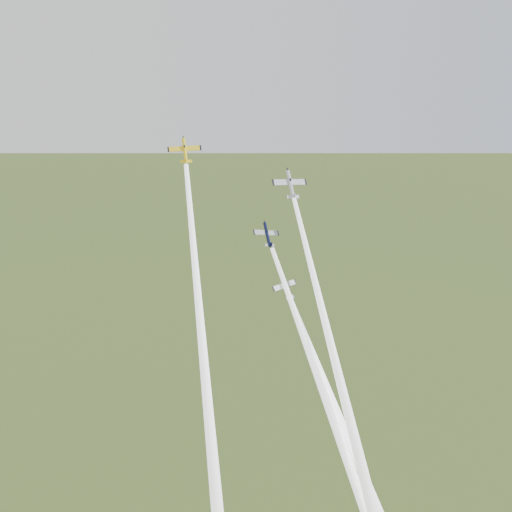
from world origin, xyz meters
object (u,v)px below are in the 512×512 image
at_px(plane_navy, 267,234).
at_px(plane_yellow, 185,150).
at_px(plane_silver_low, 286,287).
at_px(plane_silver_right, 290,184).

bearing_deg(plane_navy, plane_yellow, 150.67).
relative_size(plane_yellow, plane_silver_low, 1.03).
xyz_separation_m(plane_yellow, plane_silver_right, (23.44, 0.00, -8.36)).
xyz_separation_m(plane_silver_right, plane_silver_low, (-4.49, -9.37, -20.33)).
height_order(plane_yellow, plane_silver_right, plane_yellow).
relative_size(plane_yellow, plane_navy, 1.00).
relative_size(plane_navy, plane_silver_low, 1.02).
height_order(plane_navy, plane_silver_low, plane_navy).
relative_size(plane_silver_right, plane_silver_low, 1.23).
height_order(plane_yellow, plane_silver_low, plane_yellow).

